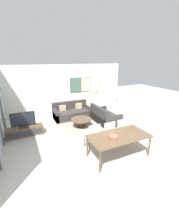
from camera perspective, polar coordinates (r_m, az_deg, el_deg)
ground_plane at (r=4.88m, az=13.10°, el=-20.00°), size 24.00×24.00×0.00m
wall_back at (r=9.31m, az=-9.29°, el=8.91°), size 7.70×0.09×2.80m
area_rug at (r=7.24m, az=-3.13°, el=-5.57°), size 2.25×1.76×0.01m
tv_console at (r=6.90m, az=-23.38°, el=-6.76°), size 1.49×0.41×0.41m
television at (r=6.70m, az=-23.96°, el=-2.80°), size 0.94×0.20×0.64m
sofa_main at (r=8.34m, az=-6.77°, el=-0.24°), size 1.98×0.95×0.86m
sofa_side at (r=7.66m, az=5.60°, el=-2.00°), size 0.95×1.63×0.86m
coffee_table at (r=7.12m, az=-3.17°, el=-3.37°), size 0.96×0.96×0.40m
dining_table at (r=4.95m, az=11.14°, el=-9.43°), size 1.97×0.98×0.76m
dining_chair_left at (r=5.28m, az=1.33°, el=-9.01°), size 0.46×0.46×0.99m
dining_chair_centre at (r=5.51m, az=6.87°, el=-7.87°), size 0.46×0.46×0.99m
dining_chair_right at (r=5.84m, az=11.53°, el=-6.53°), size 0.46×0.46×0.99m
fruit_bowl at (r=4.71m, az=9.04°, el=-9.36°), size 0.29×0.29×0.08m
floor_lamp at (r=8.42m, az=1.82°, el=7.16°), size 0.41×0.41×1.47m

